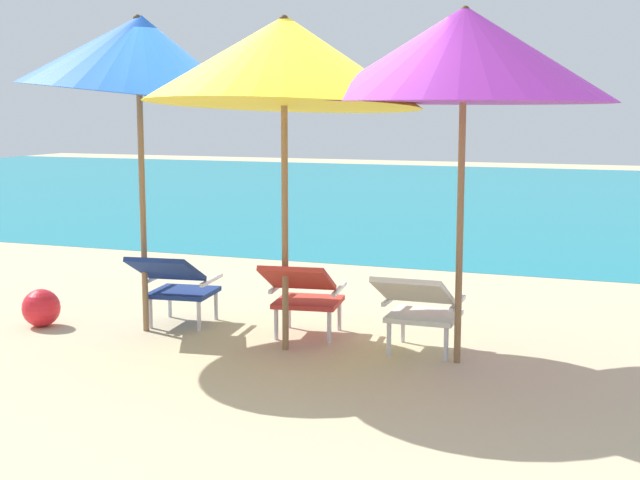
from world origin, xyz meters
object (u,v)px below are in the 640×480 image
at_px(lounge_chair_center, 303,291).
at_px(beach_umbrella_right, 464,55).
at_px(lounge_chair_right, 419,305).
at_px(beach_ball, 41,308).
at_px(lounge_chair_left, 175,282).
at_px(beach_umbrella_center, 284,61).
at_px(beach_umbrella_left, 138,55).

bearing_deg(lounge_chair_center, beach_umbrella_right, -8.27).
height_order(lounge_chair_center, lounge_chair_right, same).
bearing_deg(beach_ball, lounge_chair_left, 17.14).
height_order(beach_umbrella_right, beach_ball, beach_umbrella_right).
bearing_deg(beach_umbrella_center, lounge_chair_center, 85.38).
height_order(lounge_chair_left, beach_ball, lounge_chair_left).
height_order(lounge_chair_center, beach_umbrella_right, beach_umbrella_right).
distance_m(lounge_chair_center, lounge_chair_right, 1.01).
xyz_separation_m(beach_umbrella_right, beach_ball, (-3.59, -0.18, -2.08)).
distance_m(lounge_chair_right, beach_umbrella_left, 3.02).
distance_m(beach_umbrella_left, beach_umbrella_center, 1.35).
bearing_deg(beach_umbrella_left, lounge_chair_left, 37.65).
xyz_separation_m(lounge_chair_left, beach_umbrella_right, (2.46, -0.16, 1.84)).
height_order(beach_umbrella_left, beach_umbrella_center, beach_umbrella_left).
bearing_deg(lounge_chair_left, lounge_chair_center, 1.23).
xyz_separation_m(lounge_chair_center, beach_ball, (-2.28, -0.37, -0.24)).
distance_m(lounge_chair_center, beach_umbrella_center, 1.84).
xyz_separation_m(beach_umbrella_center, beach_ball, (-2.26, -0.06, -2.05)).
bearing_deg(lounge_chair_right, beach_umbrella_left, -179.30).
bearing_deg(beach_ball, lounge_chair_right, 3.83).
relative_size(lounge_chair_right, beach_umbrella_center, 0.34).
bearing_deg(beach_umbrella_left, beach_ball, -168.32).
relative_size(lounge_chair_left, beach_ball, 2.87).
distance_m(beach_umbrella_left, beach_umbrella_right, 2.67).
bearing_deg(lounge_chair_left, beach_ball, -162.86).
height_order(lounge_chair_right, beach_umbrella_left, beach_umbrella_left).
height_order(lounge_chair_center, beach_umbrella_left, beach_umbrella_left).
height_order(lounge_chair_left, beach_umbrella_center, beach_umbrella_center).
height_order(lounge_chair_left, beach_umbrella_right, beach_umbrella_right).
relative_size(beach_umbrella_left, beach_ball, 8.29).
distance_m(lounge_chair_left, lounge_chair_right, 2.16).
relative_size(lounge_chair_left, lounge_chair_right, 1.06).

